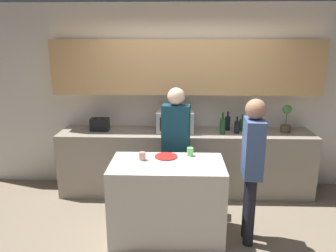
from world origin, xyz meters
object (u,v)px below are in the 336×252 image
at_px(potted_plant, 286,119).
at_px(bottle_5, 259,125).
at_px(microwave, 175,121).
at_px(plate_on_island, 166,156).
at_px(cup_0, 190,152).
at_px(toaster, 100,124).
at_px(bottle_3, 242,125).
at_px(person_center, 176,140).
at_px(cup_1, 142,156).
at_px(person_left, 252,160).
at_px(bottle_0, 223,126).
at_px(bottle_2, 237,127).
at_px(bottle_4, 249,124).
at_px(bottle_1, 228,123).

distance_m(potted_plant, bottle_5, 0.40).
distance_m(microwave, potted_plant, 1.56).
xyz_separation_m(plate_on_island, cup_0, (0.28, 0.05, 0.04)).
bearing_deg(toaster, bottle_3, 1.64).
bearing_deg(person_center, cup_1, 63.28).
distance_m(cup_1, person_left, 1.19).
distance_m(bottle_0, cup_1, 1.42).
bearing_deg(bottle_5, plate_on_island, -143.46).
height_order(bottle_3, person_left, person_left).
distance_m(microwave, bottle_2, 0.87).
distance_m(bottle_5, cup_1, 1.85).
bearing_deg(bottle_4, cup_0, -131.19).
relative_size(bottle_2, bottle_3, 1.02).
relative_size(bottle_1, bottle_5, 0.88).
height_order(cup_0, person_center, person_center).
xyz_separation_m(bottle_3, bottle_5, (0.21, -0.13, 0.03)).
distance_m(microwave, person_left, 1.50).
height_order(cup_1, person_left, person_left).
relative_size(plate_on_island, person_center, 0.16).
bearing_deg(person_left, cup_1, 87.03).
bearing_deg(cup_1, toaster, 123.50).
xyz_separation_m(plate_on_island, cup_1, (-0.26, -0.10, 0.04)).
xyz_separation_m(cup_1, person_left, (1.18, -0.14, 0.02)).
bearing_deg(microwave, potted_plant, 0.06).
bearing_deg(bottle_5, cup_0, -138.14).
relative_size(potted_plant, person_left, 0.24).
height_order(toaster, bottle_0, bottle_0).
bearing_deg(bottle_5, bottle_1, 159.58).
bearing_deg(bottle_4, bottle_2, -147.80).
relative_size(plate_on_island, cup_0, 2.65).
relative_size(bottle_4, cup_0, 2.61).
distance_m(potted_plant, cup_0, 1.69).
height_order(bottle_0, cup_1, bottle_0).
xyz_separation_m(bottle_5, person_center, (-1.16, -0.51, -0.07)).
height_order(bottle_4, person_left, person_left).
xyz_separation_m(potted_plant, person_left, (-0.73, -1.24, -0.16)).
bearing_deg(bottle_5, person_center, -156.07).
distance_m(bottle_0, cup_0, 0.97).
height_order(bottle_5, cup_1, bottle_5).
height_order(plate_on_island, cup_1, cup_1).
relative_size(toaster, plate_on_island, 1.00).
height_order(bottle_0, bottle_5, bottle_5).
height_order(bottle_2, plate_on_island, bottle_2).
height_order(microwave, bottle_2, microwave).
relative_size(bottle_0, bottle_4, 1.18).
bearing_deg(plate_on_island, bottle_0, 49.92).
bearing_deg(bottle_0, plate_on_island, -130.08).
xyz_separation_m(potted_plant, person_center, (-1.55, -0.58, -0.15)).
relative_size(bottle_4, person_left, 0.16).
bearing_deg(bottle_2, cup_0, -127.70).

